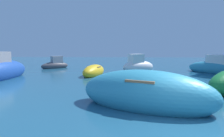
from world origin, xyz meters
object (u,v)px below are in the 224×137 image
(moored_boat_2, at_px, (138,66))
(moored_boat_8, at_px, (94,71))
(moored_boat_4, at_px, (214,68))
(moored_boat_5, at_px, (145,94))
(moored_boat_6, at_px, (55,65))

(moored_boat_2, relative_size, moored_boat_8, 1.04)
(moored_boat_4, relative_size, moored_boat_5, 0.86)
(moored_boat_2, height_order, moored_boat_6, moored_boat_2)
(moored_boat_4, distance_m, moored_boat_6, 15.83)
(moored_boat_4, relative_size, moored_boat_6, 1.66)
(moored_boat_4, xyz_separation_m, moored_boat_5, (-7.14, -10.06, 0.03))
(moored_boat_4, xyz_separation_m, moored_boat_6, (-15.53, 3.09, -0.10))
(moored_boat_2, bearing_deg, moored_boat_5, -123.53)
(moored_boat_4, bearing_deg, moored_boat_6, 42.59)
(moored_boat_5, bearing_deg, moored_boat_4, -104.25)
(moored_boat_4, bearing_deg, moored_boat_2, 41.51)
(moored_boat_4, distance_m, moored_boat_5, 12.34)
(moored_boat_8, bearing_deg, moored_boat_4, 114.09)
(moored_boat_6, bearing_deg, moored_boat_8, 90.95)
(moored_boat_8, bearing_deg, moored_boat_2, 145.49)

